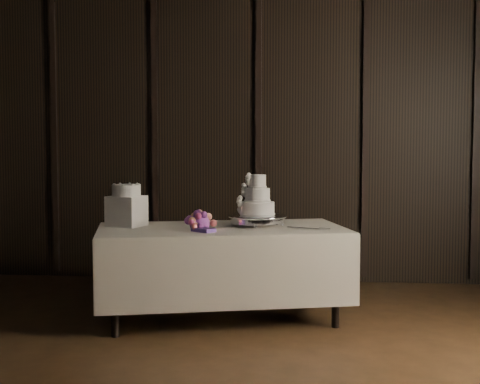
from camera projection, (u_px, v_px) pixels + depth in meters
name	position (u px, v px, depth m)	size (l,w,h in m)	color
room	(211.00, 131.00, 3.51)	(6.08, 7.08, 3.08)	black
display_table	(222.00, 269.00, 5.45)	(2.19, 1.51, 0.76)	silver
cake_stand	(257.00, 221.00, 5.51)	(0.48, 0.48, 0.09)	silver
wedding_cake	(254.00, 199.00, 5.49)	(0.32, 0.28, 0.34)	white
bouquet	(199.00, 222.00, 5.27)	(0.29, 0.39, 0.19)	#D95E5B
box_pedestal	(127.00, 211.00, 5.51)	(0.26, 0.26, 0.25)	white
small_cake	(126.00, 190.00, 5.49)	(0.24, 0.24, 0.09)	white
cake_knife	(303.00, 228.00, 5.34)	(0.37, 0.02, 0.01)	silver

